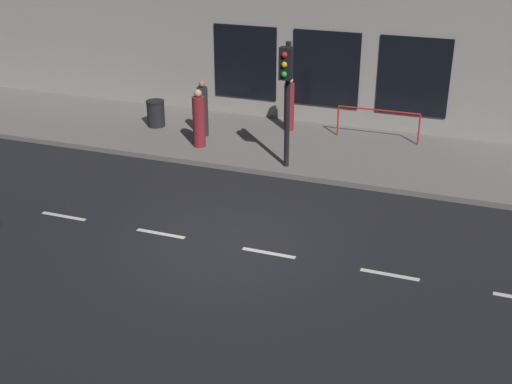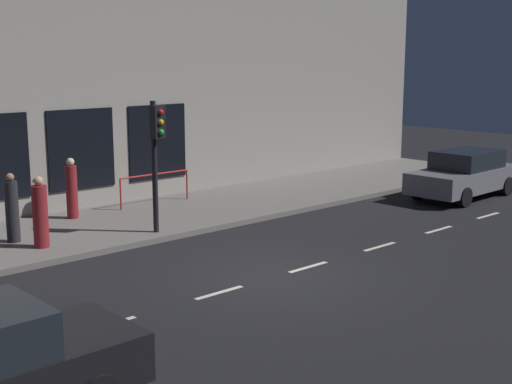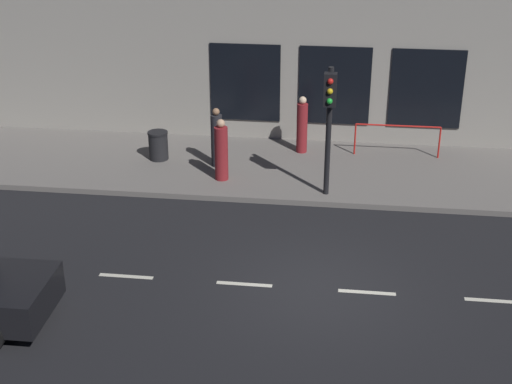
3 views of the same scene
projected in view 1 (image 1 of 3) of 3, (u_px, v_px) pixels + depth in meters
The scene contains 9 objects.
ground_plane at pixel (226, 245), 14.56m from camera, with size 60.00×60.00×0.00m, color black.
sidewalk at pixel (305, 148), 19.88m from camera, with size 4.50×32.00×0.15m.
lane_centre_line at pixel (269, 253), 14.25m from camera, with size 0.12×27.20×0.01m.
traffic_light at pixel (287, 84), 17.32m from camera, with size 0.49×0.32×3.44m.
pedestrian_0 at pixel (289, 105), 20.84m from camera, with size 0.38×0.38×1.74m.
pedestrian_1 at pixel (199, 120), 19.49m from camera, with size 0.52×0.52×1.74m.
pedestrian_2 at pixel (203, 110), 20.38m from camera, with size 0.39×0.39×1.74m.
trash_bin at pixel (156, 113), 21.34m from camera, with size 0.59×0.59×0.85m.
red_railing at pixel (378, 117), 20.00m from camera, with size 0.05×2.52×0.97m.
Camera 1 is at (-11.78, -4.98, 7.10)m, focal length 46.47 mm.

